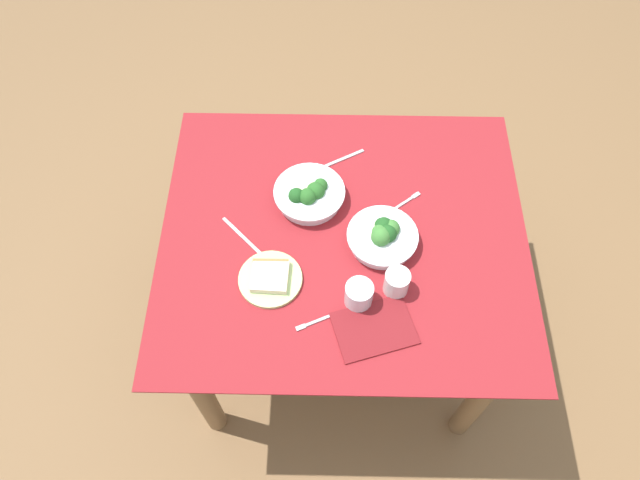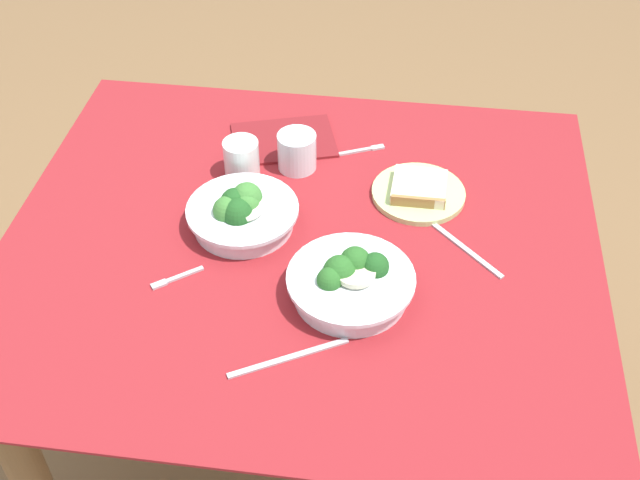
% 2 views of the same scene
% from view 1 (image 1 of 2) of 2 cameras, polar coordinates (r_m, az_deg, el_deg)
% --- Properties ---
extents(ground_plane, '(6.00, 6.00, 0.00)m').
position_cam_1_polar(ground_plane, '(2.44, 1.73, -8.40)').
color(ground_plane, brown).
extents(dining_table, '(1.12, 0.99, 0.71)m').
position_cam_1_polar(dining_table, '(1.91, 2.19, -1.42)').
color(dining_table, maroon).
rests_on(dining_table, ground_plane).
extents(broccoli_bowl_far, '(0.21, 0.21, 0.09)m').
position_cam_1_polar(broccoli_bowl_far, '(1.77, 6.07, 0.38)').
color(broccoli_bowl_far, white).
rests_on(broccoli_bowl_far, dining_table).
extents(broccoli_bowl_near, '(0.22, 0.22, 0.08)m').
position_cam_1_polar(broccoli_bowl_near, '(1.85, -1.02, 4.40)').
color(broccoli_bowl_near, white).
rests_on(broccoli_bowl_near, dining_table).
extents(bread_side_plate, '(0.19, 0.19, 0.03)m').
position_cam_1_polar(bread_side_plate, '(1.73, -4.81, -3.64)').
color(bread_side_plate, '#B7D684').
rests_on(bread_side_plate, dining_table).
extents(water_glass_center, '(0.07, 0.07, 0.08)m').
position_cam_1_polar(water_glass_center, '(1.70, 7.39, -4.07)').
color(water_glass_center, silver).
rests_on(water_glass_center, dining_table).
extents(water_glass_side, '(0.08, 0.08, 0.08)m').
position_cam_1_polar(water_glass_side, '(1.67, 3.76, -5.26)').
color(water_glass_side, silver).
rests_on(water_glass_side, dining_table).
extents(fork_by_far_bowl, '(0.08, 0.07, 0.00)m').
position_cam_1_polar(fork_by_far_bowl, '(1.90, 8.55, 3.85)').
color(fork_by_far_bowl, '#B7B7BC').
rests_on(fork_by_far_bowl, dining_table).
extents(fork_by_near_bowl, '(0.10, 0.05, 0.00)m').
position_cam_1_polar(fork_by_near_bowl, '(1.67, -0.87, -8.03)').
color(fork_by_near_bowl, '#B7B7BC').
rests_on(fork_by_near_bowl, dining_table).
extents(table_knife_left, '(0.13, 0.14, 0.00)m').
position_cam_1_polar(table_knife_left, '(1.82, -7.52, 0.38)').
color(table_knife_left, '#B7B7BC').
rests_on(table_knife_left, dining_table).
extents(table_knife_right, '(0.19, 0.11, 0.00)m').
position_cam_1_polar(table_knife_right, '(1.97, 1.57, 7.55)').
color(table_knife_right, '#B7B7BC').
rests_on(table_knife_right, dining_table).
extents(napkin_folded_upper, '(0.25, 0.21, 0.01)m').
position_cam_1_polar(napkin_folded_upper, '(1.67, 5.24, -8.45)').
color(napkin_folded_upper, maroon).
rests_on(napkin_folded_upper, dining_table).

